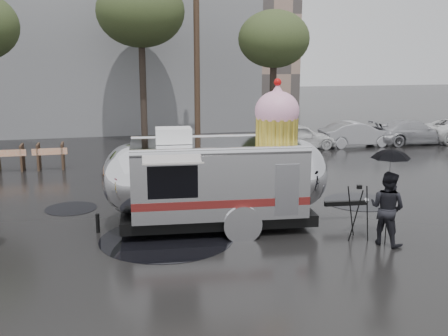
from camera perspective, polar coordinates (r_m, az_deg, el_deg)
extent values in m
plane|color=black|center=(12.04, -2.49, -8.99)|extent=(120.00, 120.00, 0.00)
cylinder|color=black|center=(12.85, -6.25, -7.64)|extent=(3.24, 3.24, 0.01)
cylinder|color=black|center=(15.84, -16.31, -4.24)|extent=(1.49, 1.49, 0.01)
cylinder|color=black|center=(16.41, 14.49, -3.56)|extent=(2.11, 2.11, 0.01)
cube|color=slate|center=(35.16, -16.99, 15.17)|extent=(22.00, 12.00, 13.00)
cylinder|color=#473323|center=(25.45, -2.98, 12.50)|extent=(0.28, 0.28, 9.00)
cylinder|color=#382D26|center=(26.14, -8.84, 9.90)|extent=(0.32, 0.32, 6.75)
ellipsoid|color=#303E1F|center=(26.20, -9.06, 16.46)|extent=(4.20, 4.20, 3.30)
cylinder|color=#382D26|center=(25.41, 5.35, 8.40)|extent=(0.32, 0.32, 5.40)
ellipsoid|color=#303E1F|center=(25.37, 5.46, 13.82)|extent=(3.36, 3.36, 2.64)
cube|color=#473323|center=(21.60, -21.10, 1.09)|extent=(0.08, 0.80, 1.00)
cube|color=#E5590C|center=(21.25, -22.48, 1.50)|extent=(1.30, 0.04, 0.25)
cube|color=#473323|center=(21.52, -19.52, 1.17)|extent=(0.08, 0.80, 1.00)
cube|color=#473323|center=(21.44, -17.13, 1.29)|extent=(0.08, 0.80, 1.00)
cube|color=#E5590C|center=(21.06, -18.46, 1.71)|extent=(1.30, 0.04, 0.25)
imported|color=silver|center=(25.02, 8.16, 3.67)|extent=(4.00, 1.80, 1.40)
imported|color=#B2B2B7|center=(26.26, 14.28, 3.81)|extent=(4.00, 1.80, 1.40)
imported|color=#B2B2B7|center=(27.77, 19.81, 3.94)|extent=(4.20, 1.80, 1.44)
cube|color=silver|center=(13.27, -0.84, -0.86)|extent=(4.42, 2.57, 1.74)
ellipsoid|color=silver|center=(13.71, 8.00, -0.55)|extent=(1.63, 2.33, 1.74)
ellipsoid|color=silver|center=(13.17, -10.05, -1.15)|extent=(1.63, 2.33, 1.74)
cube|color=black|center=(13.54, -0.83, -5.05)|extent=(4.97, 2.32, 0.29)
cylinder|color=black|center=(12.67, 1.96, -6.26)|extent=(0.69, 0.27, 0.68)
cylinder|color=black|center=(14.55, 0.54, -3.82)|extent=(0.69, 0.27, 0.68)
cylinder|color=silver|center=(12.53, 2.07, -6.25)|extent=(0.93, 0.17, 0.93)
cube|color=black|center=(14.36, 13.09, -3.75)|extent=(1.17, 0.21, 0.12)
sphere|color=silver|center=(14.57, 15.23, -3.44)|extent=(0.17, 0.17, 0.15)
cylinder|color=black|center=(13.51, -13.58, -5.85)|extent=(0.10, 0.10, 0.48)
cube|color=maroon|center=(12.32, -0.14, -3.98)|extent=(4.24, 0.38, 0.19)
cube|color=maroon|center=(14.44, -1.42, -1.56)|extent=(4.24, 0.38, 0.19)
cube|color=black|center=(12.05, -5.60, -1.55)|extent=(1.16, 0.13, 0.77)
cube|color=#BDB6AE|center=(11.72, -5.59, 0.48)|extent=(1.39, 0.59, 0.14)
cube|color=silver|center=(12.54, 6.88, -2.40)|extent=(0.58, 0.08, 1.26)
cube|color=white|center=(12.98, -5.52, 3.57)|extent=(0.92, 0.70, 0.37)
cylinder|color=yellow|center=(13.35, 5.75, 4.22)|extent=(1.08, 1.08, 0.58)
ellipsoid|color=#FFB2D4|center=(13.30, 5.79, 6.20)|extent=(1.21, 1.21, 1.00)
cone|color=#FFB2D4|center=(13.25, 5.84, 8.36)|extent=(0.52, 0.52, 0.39)
sphere|color=red|center=(13.24, 5.86, 9.28)|extent=(0.21, 0.21, 0.19)
imported|color=black|center=(12.75, 17.34, -4.20)|extent=(0.85, 0.96, 1.74)
imported|color=black|center=(12.51, 17.64, 0.42)|extent=(1.09, 1.09, 0.74)
cylinder|color=black|center=(12.77, 17.33, -4.40)|extent=(0.02, 0.02, 1.65)
cylinder|color=black|center=(13.04, 15.33, -4.78)|extent=(0.08, 0.30, 1.30)
cylinder|color=black|center=(13.11, 13.63, -4.60)|extent=(0.29, 0.13, 1.30)
cylinder|color=black|center=(12.75, 14.15, -5.10)|extent=(0.24, 0.21, 1.30)
cube|color=black|center=(12.79, 14.52, -2.00)|extent=(0.12, 0.11, 0.09)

